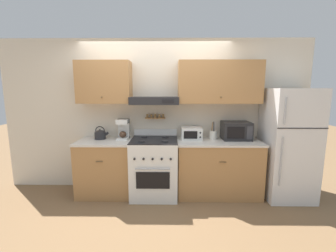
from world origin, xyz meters
TOP-DOWN VIEW (x-y plane):
  - ground_plane at (0.00, 0.00)m, footprint 16.00×16.00m
  - wall_back at (0.10, 0.60)m, footprint 5.20×0.46m
  - counter_left at (-0.81, 0.32)m, footprint 0.88×0.64m
  - counter_right at (1.04, 0.32)m, footprint 1.34×0.64m
  - stove_range at (0.00, 0.28)m, footprint 0.73×0.71m
  - refrigerator at (2.12, 0.27)m, footprint 0.71×0.73m
  - tea_kettle at (-0.91, 0.44)m, footprint 0.24×0.18m
  - coffee_maker at (-0.53, 0.47)m, footprint 0.18×0.24m
  - microwave at (1.34, 0.46)m, footprint 0.45×0.40m
  - utensil_crock at (0.97, 0.44)m, footprint 0.12×0.12m
  - toaster_oven at (0.61, 0.44)m, footprint 0.34×0.29m

SIDE VIEW (x-z plane):
  - ground_plane at x=0.00m, z-range 0.00..0.00m
  - counter_right at x=1.04m, z-range 0.00..0.90m
  - counter_left at x=-0.81m, z-range 0.00..0.90m
  - stove_range at x=0.00m, z-range -0.05..0.99m
  - refrigerator at x=2.12m, z-range 0.00..1.74m
  - utensil_crock at x=0.97m, z-range 0.83..1.13m
  - tea_kettle at x=-0.91m, z-range 0.87..1.09m
  - toaster_oven at x=0.61m, z-range 0.90..1.11m
  - microwave at x=1.34m, z-range 0.90..1.19m
  - coffee_maker at x=-0.53m, z-range 0.90..1.24m
  - wall_back at x=0.10m, z-range 0.18..2.73m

